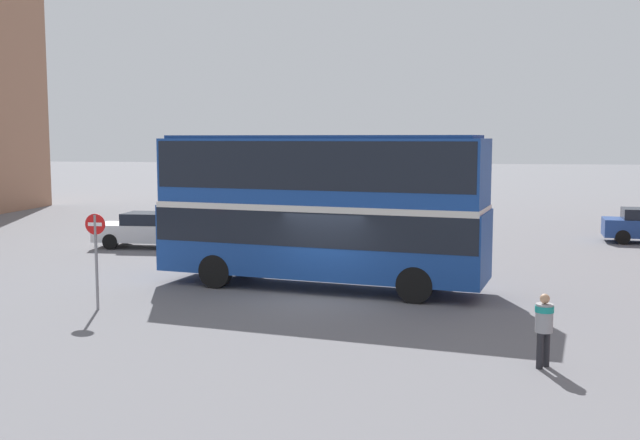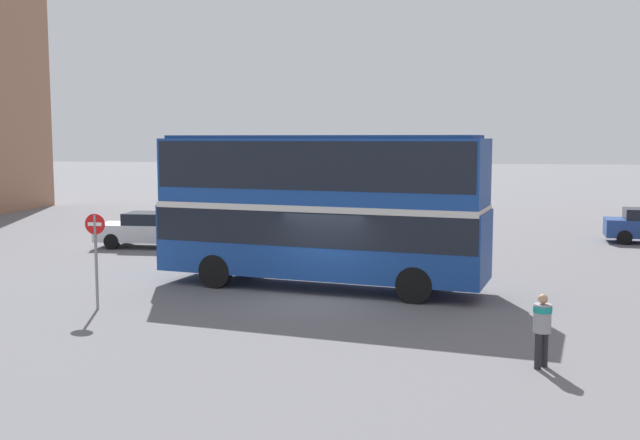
{
  "view_description": "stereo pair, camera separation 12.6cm",
  "coord_description": "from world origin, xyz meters",
  "px_view_note": "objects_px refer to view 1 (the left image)",
  "views": [
    {
      "loc": [
        3.43,
        -21.57,
        4.76
      ],
      "look_at": [
        -0.31,
        1.62,
        2.18
      ],
      "focal_mm": 42.0,
      "sensor_mm": 36.0,
      "label": 1
    },
    {
      "loc": [
        3.55,
        -21.55,
        4.76
      ],
      "look_at": [
        -0.31,
        1.62,
        2.18
      ],
      "focal_mm": 42.0,
      "sensor_mm": 36.0,
      "label": 2
    }
  ],
  "objects_px": {
    "pedestrian_foreground": "(544,323)",
    "parked_car_kerb_near": "(390,214)",
    "parked_car_kerb_far": "(150,230)",
    "double_decker_bus": "(320,201)",
    "no_entry_sign": "(96,247)"
  },
  "relations": [
    {
      "from": "pedestrian_foreground",
      "to": "no_entry_sign",
      "type": "bearing_deg",
      "value": 23.52
    },
    {
      "from": "double_decker_bus",
      "to": "parked_car_kerb_far",
      "type": "height_order",
      "value": "double_decker_bus"
    },
    {
      "from": "pedestrian_foreground",
      "to": "parked_car_kerb_far",
      "type": "distance_m",
      "value": 21.06
    },
    {
      "from": "parked_car_kerb_near",
      "to": "no_entry_sign",
      "type": "bearing_deg",
      "value": 64.6
    },
    {
      "from": "parked_car_kerb_near",
      "to": "parked_car_kerb_far",
      "type": "bearing_deg",
      "value": 34.53
    },
    {
      "from": "pedestrian_foreground",
      "to": "parked_car_kerb_near",
      "type": "xyz_separation_m",
      "value": [
        -4.8,
        23.85,
        -0.2
      ]
    },
    {
      "from": "no_entry_sign",
      "to": "parked_car_kerb_near",
      "type": "bearing_deg",
      "value": 71.65
    },
    {
      "from": "parked_car_kerb_near",
      "to": "parked_car_kerb_far",
      "type": "distance_m",
      "value": 13.2
    },
    {
      "from": "double_decker_bus",
      "to": "pedestrian_foreground",
      "type": "distance_m",
      "value": 9.71
    },
    {
      "from": "parked_car_kerb_far",
      "to": "double_decker_bus",
      "type": "bearing_deg",
      "value": 137.74
    },
    {
      "from": "no_entry_sign",
      "to": "double_decker_bus",
      "type": "bearing_deg",
      "value": 35.22
    },
    {
      "from": "pedestrian_foreground",
      "to": "no_entry_sign",
      "type": "relative_size",
      "value": 0.58
    },
    {
      "from": "double_decker_bus",
      "to": "no_entry_sign",
      "type": "distance_m",
      "value": 6.98
    },
    {
      "from": "double_decker_bus",
      "to": "parked_car_kerb_near",
      "type": "xyz_separation_m",
      "value": [
        1.11,
        16.37,
        -2.03
      ]
    },
    {
      "from": "double_decker_bus",
      "to": "no_entry_sign",
      "type": "xyz_separation_m",
      "value": [
        -5.64,
        -3.98,
        -1.01
      ]
    }
  ]
}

